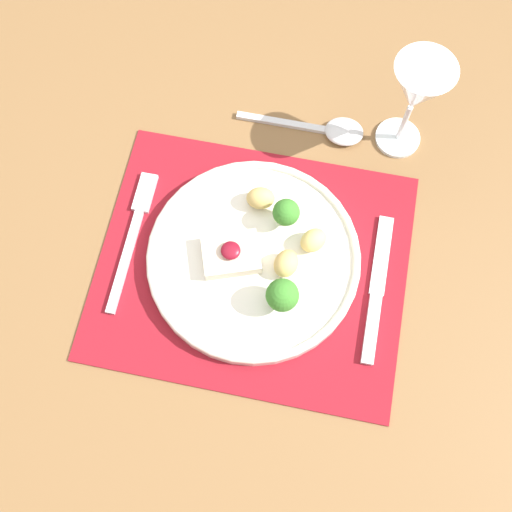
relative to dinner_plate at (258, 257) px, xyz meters
The scene contains 8 objects.
ground_plane 0.77m from the dinner_plate, 126.92° to the right, with size 8.00×8.00×0.00m, color brown.
dining_table 0.12m from the dinner_plate, 126.92° to the right, with size 1.13×1.10×0.76m.
placemat 0.02m from the dinner_plate, 126.92° to the right, with size 0.42×0.35×0.00m, color maroon.
dinner_plate is the anchor object (origin of this frame).
fork 0.18m from the dinner_plate, behind, with size 0.02×0.21×0.01m.
knife 0.17m from the dinner_plate, ahead, with size 0.02×0.21×0.01m.
spoon 0.23m from the dinner_plate, 72.67° to the left, with size 0.19×0.05×0.02m.
wine_glass_near 0.30m from the dinner_plate, 54.26° to the left, with size 0.08×0.08×0.16m.
Camera 1 is at (0.06, -0.26, 1.53)m, focal length 42.00 mm.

